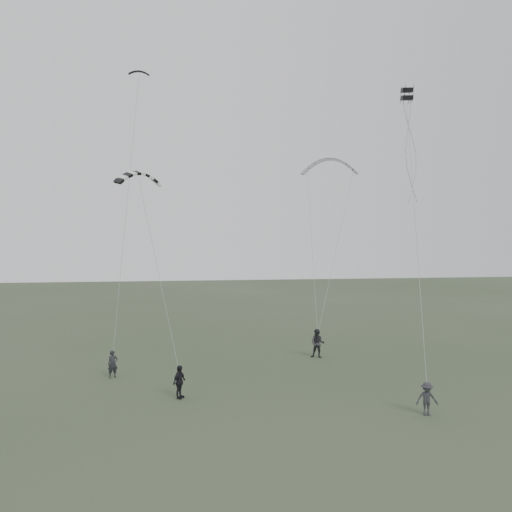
{
  "coord_description": "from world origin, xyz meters",
  "views": [
    {
      "loc": [
        -3.18,
        -24.06,
        7.87
      ],
      "look_at": [
        1.07,
        5.15,
        6.84
      ],
      "focal_mm": 35.0,
      "sensor_mm": 36.0,
      "label": 1
    }
  ],
  "objects": [
    {
      "name": "ground",
      "position": [
        0.0,
        0.0,
        0.0
      ],
      "size": [
        140.0,
        140.0,
        0.0
      ],
      "primitive_type": "plane",
      "color": "#32422A",
      "rests_on": "ground"
    },
    {
      "name": "flyer_left",
      "position": [
        -7.17,
        4.76,
        0.77
      ],
      "size": [
        0.66,
        0.55,
        1.54
      ],
      "primitive_type": "imported",
      "rotation": [
        0.0,
        0.0,
        0.37
      ],
      "color": "#222328",
      "rests_on": "ground"
    },
    {
      "name": "flyer_right",
      "position": [
        5.56,
        7.7,
        0.95
      ],
      "size": [
        1.13,
        1.03,
        1.89
      ],
      "primitive_type": "imported",
      "rotation": [
        0.0,
        0.0,
        -0.43
      ],
      "color": "#27272C",
      "rests_on": "ground"
    },
    {
      "name": "flyer_center",
      "position": [
        -3.42,
        0.53,
        0.82
      ],
      "size": [
        0.85,
        1.02,
        1.63
      ],
      "primitive_type": "imported",
      "rotation": [
        0.0,
        0.0,
        1.0
      ],
      "color": "black",
      "rests_on": "ground"
    },
    {
      "name": "flyer_far",
      "position": [
        7.52,
        -3.45,
        0.74
      ],
      "size": [
        1.04,
        0.72,
        1.48
      ],
      "primitive_type": "imported",
      "rotation": [
        0.0,
        0.0,
        -0.19
      ],
      "color": "#2C2D32",
      "rests_on": "ground"
    },
    {
      "name": "kite_dark_small",
      "position": [
        -6.08,
        10.46,
        19.05
      ],
      "size": [
        1.37,
        0.55,
        0.55
      ],
      "primitive_type": null,
      "rotation": [
        0.22,
        0.0,
        0.04
      ],
      "color": "black",
      "rests_on": "flyer_left"
    },
    {
      "name": "kite_pale_large",
      "position": [
        8.08,
        13.48,
        13.98
      ],
      "size": [
        4.55,
        2.09,
        1.92
      ],
      "primitive_type": null,
      "rotation": [
        0.18,
        0.0,
        -0.19
      ],
      "color": "#9A9C9E",
      "rests_on": "flyer_right"
    },
    {
      "name": "kite_striped",
      "position": [
        -5.58,
        4.17,
        11.48
      ],
      "size": [
        2.72,
        2.08,
        1.2
      ],
      "primitive_type": null,
      "rotation": [
        0.28,
        0.0,
        0.51
      ],
      "color": "black",
      "rests_on": "flyer_center"
    },
    {
      "name": "kite_box",
      "position": [
        9.7,
        3.59,
        16.26
      ],
      "size": [
        0.71,
        0.8,
        0.8
      ],
      "primitive_type": null,
      "rotation": [
        0.19,
        0.0,
        -0.17
      ],
      "color": "black",
      "rests_on": "flyer_far"
    }
  ]
}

